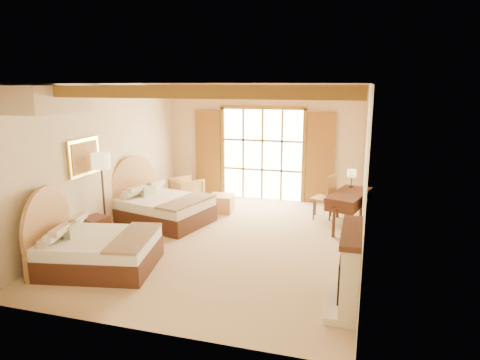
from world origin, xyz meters
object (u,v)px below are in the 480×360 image
at_px(bed_near, 91,246).
at_px(nightstand, 96,230).
at_px(bed_far, 158,206).
at_px(desk, 349,209).
at_px(armchair, 187,190).

xyz_separation_m(bed_near, nightstand, (-0.64, 1.06, -0.11)).
xyz_separation_m(bed_far, desk, (4.31, 0.83, 0.04)).
xyz_separation_m(bed_near, desk, (4.29, 3.46, 0.05)).
bearing_deg(armchair, bed_far, 127.20).
bearing_deg(armchair, nightstand, 116.05).
bearing_deg(bed_far, nightstand, -97.75).
bearing_deg(desk, bed_far, -153.91).
relative_size(bed_near, nightstand, 4.03).
bearing_deg(bed_near, bed_far, 79.56).
xyz_separation_m(bed_near, bed_far, (-0.02, 2.63, 0.01)).
bearing_deg(bed_far, desk, 24.76).
height_order(nightstand, armchair, armchair).
bearing_deg(desk, nightstand, -138.86).
bearing_deg(armchair, bed_near, 126.73).
xyz_separation_m(bed_far, armchair, (-0.04, 1.76, -0.05)).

